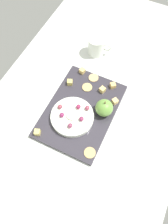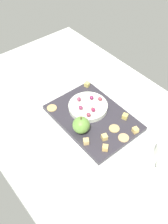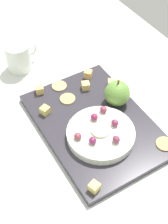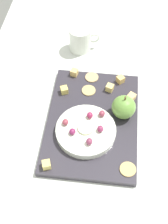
{
  "view_description": "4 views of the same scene",
  "coord_description": "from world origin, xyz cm",
  "px_view_note": "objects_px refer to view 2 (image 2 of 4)",
  "views": [
    {
      "loc": [
        41.89,
        17.5,
        84.19
      ],
      "look_at": [
        7.46,
        1.12,
        9.79
      ],
      "focal_mm": 35.19,
      "sensor_mm": 36.0,
      "label": 1
    },
    {
      "loc": [
        -48.32,
        47.09,
        85.83
      ],
      "look_at": [
        7.74,
        1.12,
        7.5
      ],
      "focal_mm": 40.73,
      "sensor_mm": 36.0,
      "label": 2
    },
    {
      "loc": [
        50.43,
        -31.81,
        70.41
      ],
      "look_at": [
        3.39,
        -3.85,
        9.06
      ],
      "focal_mm": 52.35,
      "sensor_mm": 36.0,
      "label": 3
    },
    {
      "loc": [
        54.75,
        1.8,
        77.96
      ],
      "look_at": [
        5.38,
        -3.88,
        9.33
      ],
      "focal_mm": 48.02,
      "sensor_mm": 36.0,
      "label": 4
    }
  ],
  "objects_px": {
    "cracker_0": "(124,138)",
    "grape_4": "(81,108)",
    "serving_dish": "(88,107)",
    "cheese_cube_5": "(125,116)",
    "cheese_cube_4": "(105,148)",
    "cheese_cube_3": "(87,84)",
    "cheese_cube_0": "(86,141)",
    "cheese_cube_1": "(104,137)",
    "cheese_cube_2": "(135,130)",
    "cracker_1": "(114,129)",
    "cracker_2": "(52,108)",
    "grape_2": "(92,98)",
    "grape_3": "(79,99)",
    "apple_slice_0": "(88,105)",
    "grape_0": "(89,115)",
    "grape_5": "(93,110)",
    "platter": "(93,118)",
    "grape_1": "(100,99)",
    "apple_whole": "(81,125)",
    "cup": "(165,152)"
  },
  "relations": [
    {
      "from": "serving_dish",
      "to": "cheese_cube_0",
      "type": "height_order",
      "value": "same"
    },
    {
      "from": "serving_dish",
      "to": "cracker_0",
      "type": "height_order",
      "value": "serving_dish"
    },
    {
      "from": "grape_3",
      "to": "cracker_0",
      "type": "bearing_deg",
      "value": -175.97
    },
    {
      "from": "cheese_cube_4",
      "to": "grape_2",
      "type": "bearing_deg",
      "value": -28.82
    },
    {
      "from": "serving_dish",
      "to": "grape_4",
      "type": "distance_m",
      "value": 0.04
    },
    {
      "from": "grape_5",
      "to": "cheese_cube_3",
      "type": "bearing_deg",
      "value": -31.81
    },
    {
      "from": "cheese_cube_3",
      "to": "grape_1",
      "type": "height_order",
      "value": "grape_1"
    },
    {
      "from": "cracker_0",
      "to": "grape_2",
      "type": "xyz_separation_m",
      "value": [
        0.23,
        -0.03,
        0.03
      ]
    },
    {
      "from": "cheese_cube_4",
      "to": "grape_5",
      "type": "height_order",
      "value": "grape_5"
    },
    {
      "from": "cracker_0",
      "to": "cracker_2",
      "type": "bearing_deg",
      "value": 21.95
    },
    {
      "from": "grape_3",
      "to": "grape_4",
      "type": "relative_size",
      "value": 1.0
    },
    {
      "from": "serving_dish",
      "to": "grape_1",
      "type": "relative_size",
      "value": 8.73
    },
    {
      "from": "serving_dish",
      "to": "apple_slice_0",
      "type": "height_order",
      "value": "apple_slice_0"
    },
    {
      "from": "serving_dish",
      "to": "cheese_cube_5",
      "type": "height_order",
      "value": "same"
    },
    {
      "from": "platter",
      "to": "cheese_cube_0",
      "type": "xyz_separation_m",
      "value": [
        -0.09,
        0.11,
        0.02
      ]
    },
    {
      "from": "cheese_cube_3",
      "to": "cracker_0",
      "type": "xyz_separation_m",
      "value": [
        -0.33,
        0.09,
        -0.01
      ]
    },
    {
      "from": "cracker_0",
      "to": "cup",
      "type": "distance_m",
      "value": 0.17
    },
    {
      "from": "grape_0",
      "to": "grape_3",
      "type": "bearing_deg",
      "value": -15.3
    },
    {
      "from": "apple_whole",
      "to": "cheese_cube_0",
      "type": "bearing_deg",
      "value": 158.11
    },
    {
      "from": "cracker_0",
      "to": "cracker_1",
      "type": "relative_size",
      "value": 1.0
    },
    {
      "from": "grape_1",
      "to": "grape_5",
      "type": "xyz_separation_m",
      "value": [
        -0.03,
        0.07,
        0.0
      ]
    },
    {
      "from": "serving_dish",
      "to": "cheese_cube_2",
      "type": "relative_size",
      "value": 8.0
    },
    {
      "from": "grape_1",
      "to": "grape_2",
      "type": "xyz_separation_m",
      "value": [
        0.03,
        0.02,
        0.0
      ]
    },
    {
      "from": "cheese_cube_5",
      "to": "cracker_1",
      "type": "xyz_separation_m",
      "value": [
        -0.01,
        0.08,
        -0.01
      ]
    },
    {
      "from": "cracker_1",
      "to": "cracker_2",
      "type": "height_order",
      "value": "same"
    },
    {
      "from": "cracker_0",
      "to": "grape_4",
      "type": "distance_m",
      "value": 0.22
    },
    {
      "from": "platter",
      "to": "apple_whole",
      "type": "height_order",
      "value": "apple_whole"
    },
    {
      "from": "cheese_cube_0",
      "to": "cheese_cube_1",
      "type": "bearing_deg",
      "value": -113.35
    },
    {
      "from": "grape_3",
      "to": "cheese_cube_0",
      "type": "bearing_deg",
      "value": 148.7
    },
    {
      "from": "platter",
      "to": "serving_dish",
      "type": "height_order",
      "value": "serving_dish"
    },
    {
      "from": "serving_dish",
      "to": "grape_2",
      "type": "bearing_deg",
      "value": -62.19
    },
    {
      "from": "cheese_cube_2",
      "to": "cheese_cube_4",
      "type": "xyz_separation_m",
      "value": [
        0.01,
        0.15,
        0.0
      ]
    },
    {
      "from": "cheese_cube_5",
      "to": "grape_3",
      "type": "distance_m",
      "value": 0.21
    },
    {
      "from": "cracker_2",
      "to": "grape_5",
      "type": "xyz_separation_m",
      "value": [
        -0.14,
        -0.12,
        0.03
      ]
    },
    {
      "from": "cheese_cube_4",
      "to": "cheese_cube_3",
      "type": "bearing_deg",
      "value": -29.11
    },
    {
      "from": "serving_dish",
      "to": "cheese_cube_1",
      "type": "relative_size",
      "value": 8.0
    },
    {
      "from": "cheese_cube_4",
      "to": "grape_0",
      "type": "xyz_separation_m",
      "value": [
        0.16,
        -0.05,
        0.02
      ]
    },
    {
      "from": "grape_5",
      "to": "apple_slice_0",
      "type": "bearing_deg",
      "value": -9.81
    },
    {
      "from": "cheese_cube_0",
      "to": "grape_0",
      "type": "bearing_deg",
      "value": -44.44
    },
    {
      "from": "serving_dish",
      "to": "cracker_1",
      "type": "height_order",
      "value": "serving_dish"
    },
    {
      "from": "grape_2",
      "to": "apple_slice_0",
      "type": "relative_size",
      "value": 0.42
    },
    {
      "from": "grape_4",
      "to": "cheese_cube_5",
      "type": "bearing_deg",
      "value": -139.14
    },
    {
      "from": "cheese_cube_2",
      "to": "grape_3",
      "type": "distance_m",
      "value": 0.28
    },
    {
      "from": "serving_dish",
      "to": "cheese_cube_4",
      "type": "distance_m",
      "value": 0.22
    },
    {
      "from": "grape_0",
      "to": "grape_3",
      "type": "relative_size",
      "value": 1.0
    },
    {
      "from": "platter",
      "to": "grape_4",
      "type": "height_order",
      "value": "grape_4"
    },
    {
      "from": "grape_0",
      "to": "serving_dish",
      "type": "bearing_deg",
      "value": -38.19
    },
    {
      "from": "cheese_cube_2",
      "to": "cheese_cube_4",
      "type": "distance_m",
      "value": 0.15
    },
    {
      "from": "cheese_cube_1",
      "to": "cheese_cube_2",
      "type": "xyz_separation_m",
      "value": [
        -0.05,
        -0.12,
        0.0
      ]
    },
    {
      "from": "cheese_cube_2",
      "to": "grape_0",
      "type": "bearing_deg",
      "value": 31.4
    }
  ]
}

